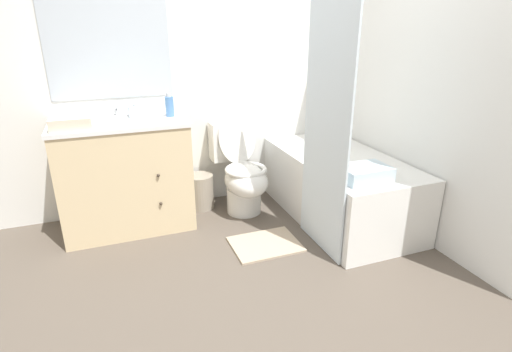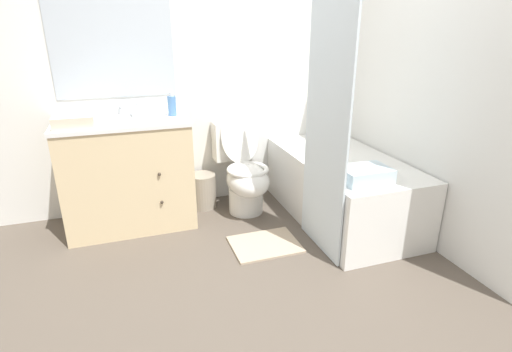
# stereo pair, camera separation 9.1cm
# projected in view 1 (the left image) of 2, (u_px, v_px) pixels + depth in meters

# --- Properties ---
(ground_plane) EXTENTS (14.00, 14.00, 0.00)m
(ground_plane) POSITION_uv_depth(u_px,v_px,m) (286.00, 300.00, 2.35)
(ground_plane) COLOR brown
(wall_back) EXTENTS (8.00, 0.06, 2.50)m
(wall_back) POSITION_uv_depth(u_px,v_px,m) (207.00, 58.00, 3.30)
(wall_back) COLOR silver
(wall_back) RESTS_ON ground_plane
(wall_right) EXTENTS (0.05, 2.58, 2.50)m
(wall_right) POSITION_uv_depth(u_px,v_px,m) (399.00, 62.00, 3.02)
(wall_right) COLOR silver
(wall_right) RESTS_ON ground_plane
(vanity_cabinet) EXTENTS (0.97, 0.59, 0.86)m
(vanity_cabinet) POSITION_uv_depth(u_px,v_px,m) (126.00, 174.00, 3.08)
(vanity_cabinet) COLOR beige
(vanity_cabinet) RESTS_ON ground_plane
(sink_faucet) EXTENTS (0.14, 0.12, 0.12)m
(sink_faucet) POSITION_uv_depth(u_px,v_px,m) (117.00, 110.00, 3.08)
(sink_faucet) COLOR silver
(sink_faucet) RESTS_ON vanity_cabinet
(toilet) EXTENTS (0.40, 0.65, 0.84)m
(toilet) POSITION_uv_depth(u_px,v_px,m) (242.00, 171.00, 3.37)
(toilet) COLOR white
(toilet) RESTS_ON ground_plane
(bathtub) EXTENTS (0.74, 1.45, 0.53)m
(bathtub) POSITION_uv_depth(u_px,v_px,m) (339.00, 186.00, 3.30)
(bathtub) COLOR white
(bathtub) RESTS_ON ground_plane
(shower_curtain) EXTENTS (0.02, 0.56, 1.94)m
(shower_curtain) POSITION_uv_depth(u_px,v_px,m) (327.00, 114.00, 2.58)
(shower_curtain) COLOR silver
(shower_curtain) RESTS_ON ground_plane
(wastebasket) EXTENTS (0.23, 0.23, 0.30)m
(wastebasket) POSITION_uv_depth(u_px,v_px,m) (200.00, 191.00, 3.48)
(wastebasket) COLOR gray
(wastebasket) RESTS_ON ground_plane
(tissue_box) EXTENTS (0.11, 0.13, 0.11)m
(tissue_box) POSITION_uv_depth(u_px,v_px,m) (136.00, 111.00, 3.03)
(tissue_box) COLOR silver
(tissue_box) RESTS_ON vanity_cabinet
(soap_dispenser) EXTENTS (0.06, 0.06, 0.18)m
(soap_dispenser) POSITION_uv_depth(u_px,v_px,m) (170.00, 106.00, 3.02)
(soap_dispenser) COLOR #4C7AB2
(soap_dispenser) RESTS_ON vanity_cabinet
(hand_towel_folded) EXTENTS (0.26, 0.14, 0.08)m
(hand_towel_folded) POSITION_uv_depth(u_px,v_px,m) (70.00, 124.00, 2.65)
(hand_towel_folded) COLOR beige
(hand_towel_folded) RESTS_ON vanity_cabinet
(bath_towel_folded) EXTENTS (0.33, 0.24, 0.10)m
(bath_towel_folded) POSITION_uv_depth(u_px,v_px,m) (365.00, 173.00, 2.70)
(bath_towel_folded) COLOR silver
(bath_towel_folded) RESTS_ON bathtub
(bath_mat) EXTENTS (0.49, 0.38, 0.02)m
(bath_mat) POSITION_uv_depth(u_px,v_px,m) (265.00, 244.00, 2.93)
(bath_mat) COLOR tan
(bath_mat) RESTS_ON ground_plane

